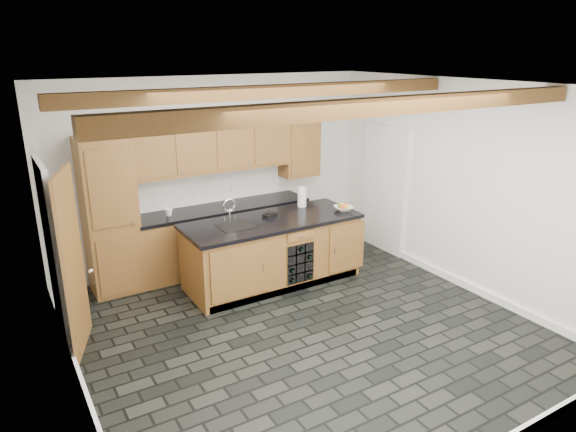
# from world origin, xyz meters

# --- Properties ---
(ground) EXTENTS (5.00, 5.00, 0.00)m
(ground) POSITION_xyz_m (0.00, 0.00, 0.00)
(ground) COLOR black
(ground) RESTS_ON ground
(room_shell) EXTENTS (5.01, 5.00, 5.00)m
(room_shell) POSITION_xyz_m (-0.09, 0.53, 1.53)
(room_shell) COLOR white
(room_shell) RESTS_ON ground
(back_cabinetry) EXTENTS (3.65, 0.62, 2.20)m
(back_cabinetry) POSITION_xyz_m (-0.38, 2.24, 0.98)
(back_cabinetry) COLOR brown
(back_cabinetry) RESTS_ON ground
(island) EXTENTS (2.48, 0.96, 0.93)m
(island) POSITION_xyz_m (0.31, 1.28, 0.46)
(island) COLOR brown
(island) RESTS_ON ground
(faucet) EXTENTS (0.45, 0.40, 0.34)m
(faucet) POSITION_xyz_m (-0.25, 1.33, 0.96)
(faucet) COLOR black
(faucet) RESTS_ON island
(kitchen_scale) EXTENTS (0.23, 0.18, 0.06)m
(kitchen_scale) POSITION_xyz_m (0.34, 1.42, 0.96)
(kitchen_scale) COLOR black
(kitchen_scale) RESTS_ON island
(fruit_bowl) EXTENTS (0.31, 0.31, 0.06)m
(fruit_bowl) POSITION_xyz_m (1.38, 1.12, 0.96)
(fruit_bowl) COLOR white
(fruit_bowl) RESTS_ON island
(fruit_cluster) EXTENTS (0.16, 0.17, 0.07)m
(fruit_cluster) POSITION_xyz_m (1.38, 1.12, 1.00)
(fruit_cluster) COLOR red
(fruit_cluster) RESTS_ON fruit_bowl
(paper_towel) EXTENTS (0.13, 0.13, 0.29)m
(paper_towel) POSITION_xyz_m (0.98, 1.60, 1.07)
(paper_towel) COLOR white
(paper_towel) RESTS_ON island
(mug) EXTENTS (0.12, 0.12, 0.11)m
(mug) POSITION_xyz_m (-0.86, 2.18, 0.98)
(mug) COLOR white
(mug) RESTS_ON back_cabinetry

